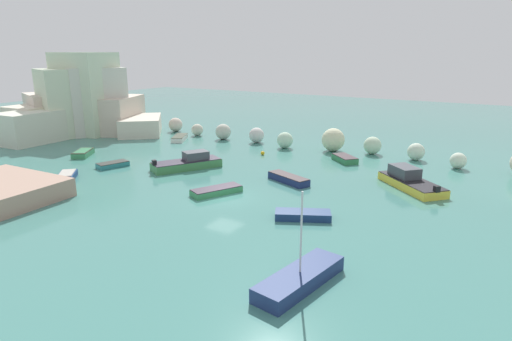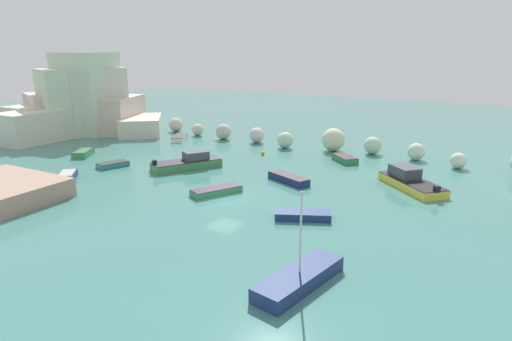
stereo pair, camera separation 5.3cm
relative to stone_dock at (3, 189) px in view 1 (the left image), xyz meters
name	(u,v)px [view 1 (the left image)]	position (x,y,z in m)	size (l,w,h in m)	color
cove_water	(224,196)	(14.58, 9.38, -0.74)	(160.00, 160.00, 0.00)	#428077
cliff_headland_left	(80,108)	(-18.57, 21.50, 2.84)	(20.90, 20.16, 11.06)	beige
rock_breakwater	(326,142)	(15.10, 29.03, 0.34)	(45.42, 4.31, 2.65)	beige
stone_dock	(3,189)	(0.00, 0.00, 0.00)	(9.03, 6.37, 1.48)	tan
channel_buoy	(263,153)	(9.91, 23.37, -0.52)	(0.44, 0.44, 0.44)	gold
moored_boat_0	(410,181)	(26.63, 19.65, -0.16)	(6.50, 6.25, 1.64)	yellow
moored_boat_1	(113,165)	(-0.25, 11.05, -0.49)	(2.17, 3.26, 0.51)	teal
moored_boat_2	(83,153)	(-6.81, 12.59, -0.41)	(3.07, 3.54, 0.64)	#388554
moored_boat_3	(188,163)	(6.54, 14.61, -0.17)	(5.18, 6.99, 1.63)	#3F8148
moored_boat_4	(303,215)	(22.01, 8.36, -0.47)	(4.06, 3.02, 0.54)	navy
moored_boat_5	(288,179)	(17.17, 15.57, -0.42)	(4.46, 2.75, 0.65)	navy
moored_boat_6	(300,278)	(25.73, 0.20, -0.34)	(2.57, 5.87, 4.91)	navy
moored_boat_7	(345,159)	(18.81, 25.24, -0.43)	(3.34, 3.22, 0.63)	#2F7B49
moored_boat_8	(67,176)	(-0.49, 6.02, -0.45)	(2.96, 3.01, 0.60)	navy
moored_boat_9	(216,191)	(13.66, 9.63, -0.47)	(3.07, 4.38, 0.54)	#3A8E56
moored_boat_10	(180,138)	(-3.57, 24.92, -0.43)	(3.20, 4.14, 0.61)	white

